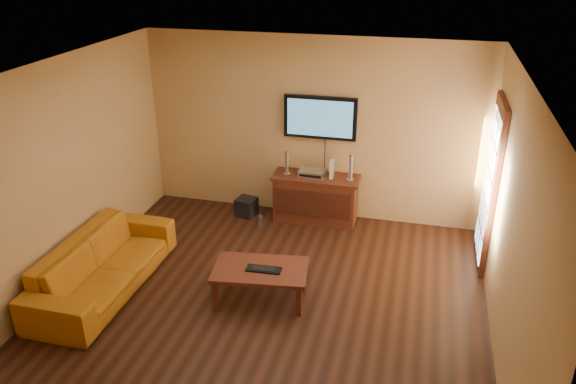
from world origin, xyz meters
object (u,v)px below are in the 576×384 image
(media_console, at_px, (316,198))
(game_console, at_px, (332,169))
(television, at_px, (320,118))
(subwoofer, at_px, (246,207))
(av_receiver, at_px, (312,173))
(bottle, at_px, (261,221))
(speaker_left, at_px, (287,164))
(keyboard, at_px, (264,269))
(coffee_table, at_px, (260,272))
(speaker_right, at_px, (351,169))
(sofa, at_px, (102,257))

(media_console, relative_size, game_console, 5.21)
(television, xyz_separation_m, subwoofer, (-1.06, -0.31, -1.41))
(av_receiver, xyz_separation_m, bottle, (-0.67, -0.44, -0.66))
(subwoofer, height_order, bottle, subwoofer)
(speaker_left, distance_m, game_console, 0.67)
(subwoofer, xyz_separation_m, keyboard, (0.89, -2.06, 0.29))
(coffee_table, xyz_separation_m, subwoofer, (-0.84, 2.04, -0.23))
(speaker_right, height_order, bottle, speaker_right)
(television, relative_size, bottle, 5.13)
(speaker_right, height_order, game_console, speaker_right)
(media_console, bearing_deg, subwoofer, -174.50)
(bottle, bearing_deg, keyboard, -72.02)
(media_console, distance_m, speaker_right, 0.73)
(speaker_left, xyz_separation_m, game_console, (0.67, 0.05, -0.04))
(media_console, xyz_separation_m, coffee_table, (-0.22, -2.14, 0.01))
(television, bearing_deg, coffee_table, -95.30)
(speaker_left, bearing_deg, av_receiver, 4.38)
(coffee_table, distance_m, speaker_left, 2.20)
(game_console, bearing_deg, speaker_left, -177.75)
(speaker_left, distance_m, keyboard, 2.22)
(media_console, distance_m, sofa, 3.18)
(television, xyz_separation_m, av_receiver, (-0.06, -0.18, -0.79))
(game_console, bearing_deg, keyboard, -101.82)
(speaker_left, distance_m, subwoofer, 0.96)
(speaker_left, bearing_deg, bottle, -125.36)
(sofa, xyz_separation_m, speaker_right, (2.62, 2.37, 0.46))
(television, xyz_separation_m, coffee_table, (-0.22, -2.34, -1.18))
(coffee_table, distance_m, subwoofer, 2.21)
(sofa, xyz_separation_m, av_receiver, (2.06, 2.39, 0.32))
(media_console, height_order, coffee_table, media_console)
(media_console, bearing_deg, keyboard, -94.48)
(coffee_table, bearing_deg, game_console, 78.53)
(coffee_table, bearing_deg, av_receiver, 85.86)
(television, height_order, coffee_table, television)
(subwoofer, relative_size, bottle, 1.35)
(subwoofer, bearing_deg, av_receiver, 18.36)
(sofa, bearing_deg, av_receiver, -40.47)
(speaker_right, bearing_deg, bottle, -161.25)
(sofa, bearing_deg, bottle, -35.11)
(television, relative_size, sofa, 0.48)
(av_receiver, xyz_separation_m, keyboard, (-0.11, -2.18, -0.33))
(speaker_left, relative_size, game_console, 1.42)
(game_console, xyz_separation_m, subwoofer, (-1.28, -0.14, -0.70))
(speaker_right, bearing_deg, coffee_table, -108.57)
(game_console, bearing_deg, coffee_table, -103.15)
(speaker_left, xyz_separation_m, av_receiver, (0.38, 0.03, -0.12))
(game_console, relative_size, bottle, 1.19)
(sofa, distance_m, subwoofer, 2.53)
(coffee_table, height_order, keyboard, keyboard)
(bottle, relative_size, keyboard, 0.50)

